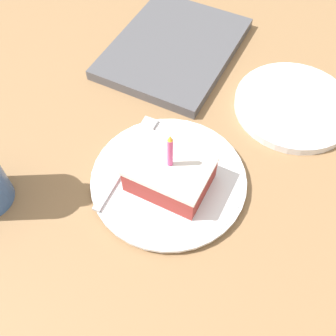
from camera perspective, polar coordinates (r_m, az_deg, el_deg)
name	(u,v)px	position (r m, az deg, el deg)	size (l,w,h in m)	color
ground_plane	(164,197)	(0.62, -0.56, -4.18)	(2.40, 2.40, 0.04)	olive
plate	(168,179)	(0.60, 0.00, -1.66)	(0.24, 0.24, 0.02)	silver
cake_slice	(170,173)	(0.57, 0.28, -0.79)	(0.09, 0.11, 0.11)	#99332D
fork	(130,154)	(0.62, -5.53, 1.97)	(0.19, 0.03, 0.00)	#B2B2B7
side_plate	(294,105)	(0.73, 17.77, 8.63)	(0.21, 0.21, 0.01)	silver
marble_board	(174,48)	(0.81, 0.87, 17.04)	(0.29, 0.22, 0.02)	#4C4C51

